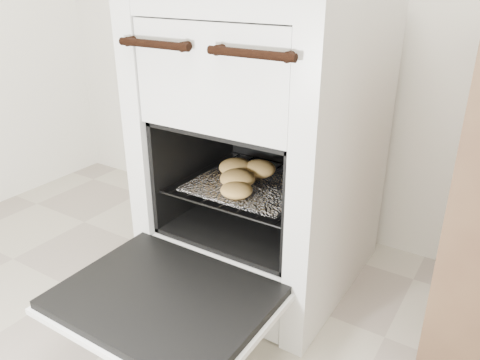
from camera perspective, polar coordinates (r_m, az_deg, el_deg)
The scene contains 5 objects.
stove at distance 1.55m, azimuth 3.04°, elevation 3.69°, with size 0.63×0.70×0.96m.
oven_door at distance 1.30m, azimuth -9.25°, elevation -14.24°, with size 0.57×0.44×0.04m.
oven_rack at distance 1.53m, azimuth 1.68°, elevation -0.51°, with size 0.46×0.44×0.01m.
foil_sheet at distance 1.51m, azimuth 1.28°, elevation -0.57°, with size 0.36×0.31×0.01m, color white.
baked_rolls at distance 1.52m, azimuth 0.33°, elevation 0.71°, with size 0.23×0.31×0.05m.
Camera 1 is at (0.55, -0.12, 1.00)m, focal length 35.00 mm.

